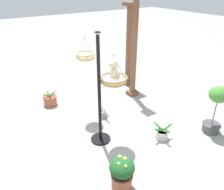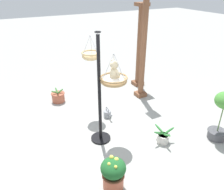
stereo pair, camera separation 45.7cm
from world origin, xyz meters
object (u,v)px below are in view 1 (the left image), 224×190
Objects in this scene: display_pole_central at (100,111)px; watering_can at (103,114)px; potted_plant_conical_shrub at (216,107)px; greenhouse_pillar_left at (129,48)px; teddy_bear at (115,71)px; potted_plant_flowering_red at (122,173)px; potted_plant_fern_front at (50,100)px; hanging_basket_left_high at (86,56)px; greenhouse_pillar_right at (134,48)px; potted_plant_small_succulent at (162,133)px; hanging_basket_with_teddy at (114,80)px.

watering_can is at bearing 143.90° from display_pole_central.
display_pole_central is 2.64m from potted_plant_conical_shrub.
greenhouse_pillar_left reaches higher than potted_plant_conical_shrub.
potted_plant_flowering_red is (1.17, -0.64, -1.31)m from teddy_bear.
potted_plant_fern_front is 0.36× the size of potted_plant_conical_shrub.
hanging_basket_left_high is at bearing -142.84° from watering_can.
greenhouse_pillar_right is 5.70× the size of potted_plant_small_succulent.
hanging_basket_left_high is at bearing 164.69° from potted_plant_flowering_red.
teddy_bear reaches higher than watering_can.
teddy_bear reaches higher than potted_plant_small_succulent.
display_pole_central reaches higher than teddy_bear.
greenhouse_pillar_right is at bearing 99.30° from hanging_basket_left_high.
teddy_bear is 1.24m from hanging_basket_left_high.
hanging_basket_with_teddy is at bearing -116.29° from potted_plant_conical_shrub.
potted_plant_flowering_red is (1.32, -0.37, -0.42)m from display_pole_central.
teddy_bear is at bearing 90.00° from hanging_basket_with_teddy.
greenhouse_pillar_left reaches higher than hanging_basket_left_high.
potted_plant_small_succulent is at bearing 57.65° from hanging_basket_with_teddy.
potted_plant_small_succulent is (-0.58, 1.55, -0.19)m from potted_plant_flowering_red.
display_pole_central reaches higher than potted_plant_conical_shrub.
watering_can is at bearing 163.05° from teddy_bear.
watering_can is (-0.90, 0.29, -1.36)m from hanging_basket_with_teddy.
greenhouse_pillar_right is (-0.28, 1.72, -0.13)m from hanging_basket_left_high.
hanging_basket_with_teddy is 1.86× the size of watering_can.
hanging_basket_with_teddy is at bearing -49.09° from greenhouse_pillar_right.
potted_plant_flowering_red is at bearing -28.86° from teddy_bear.
hanging_basket_left_high is 1.94m from potted_plant_fern_front.
hanging_basket_with_teddy is 1.01× the size of potted_plant_flowering_red.
hanging_basket_left_high is (-1.24, 0.02, -0.02)m from teddy_bear.
hanging_basket_left_high is 3.22m from potted_plant_conical_shrub.
hanging_basket_with_teddy is at bearing 151.95° from potted_plant_flowering_red.
watering_can is (1.44, 0.91, -0.06)m from potted_plant_fern_front.
greenhouse_pillar_left is at bearing 141.18° from potted_plant_flowering_red.
greenhouse_pillar_right is at bearing 158.75° from potted_plant_small_succulent.
greenhouse_pillar_right is at bearing 131.26° from teddy_bear.
greenhouse_pillar_right reaches higher than teddy_bear.
watering_can is at bearing 156.06° from potted_plant_flowering_red.
greenhouse_pillar_left is at bearing 116.12° from hanging_basket_left_high.
greenhouse_pillar_right is at bearing 124.35° from display_pole_central.
greenhouse_pillar_right is 2.64m from potted_plant_small_succulent.
greenhouse_pillar_right is at bearing -27.51° from greenhouse_pillar_left.
hanging_basket_left_high is at bearing -80.70° from greenhouse_pillar_right.
greenhouse_pillar_left is at bearing 157.04° from potted_plant_small_succulent.
potted_plant_flowering_red is 1.83× the size of watering_can.
potted_plant_fern_front is at bearing -165.16° from hanging_basket_with_teddy.
greenhouse_pillar_right is at bearing 130.91° from hanging_basket_with_teddy.
hanging_basket_left_high is 0.52× the size of potted_plant_conical_shrub.
display_pole_central is 5.83× the size of potted_plant_fern_front.
display_pole_central is 0.95m from teddy_bear.
teddy_bear is 0.65× the size of potted_plant_flowering_red.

